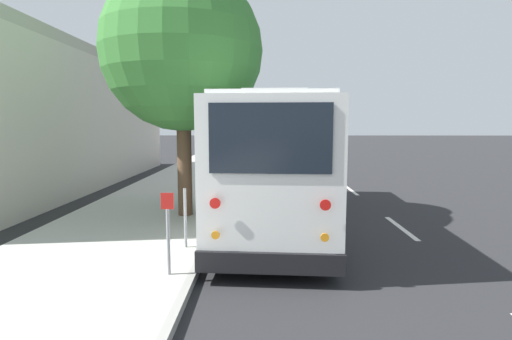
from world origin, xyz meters
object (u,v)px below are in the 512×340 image
object	(u,v)px
shuttle_bus	(277,155)
parked_sedan_white	(259,145)
street_tree	(183,40)
sign_post_far	(185,218)
sign_post_near	(168,233)
parked_sedan_tan	(260,142)
parked_sedan_blue	(262,148)
parked_sedan_maroon	(259,154)
parked_sedan_black	(263,163)

from	to	relation	value
shuttle_bus	parked_sedan_white	xyz separation A→B (m)	(29.13, 0.67, -1.29)
street_tree	shuttle_bus	bearing A→B (deg)	-96.32
shuttle_bus	sign_post_far	size ratio (longest dim) A/B	7.49
sign_post_far	sign_post_near	bearing A→B (deg)	180.00
parked_sedan_tan	parked_sedan_blue	bearing A→B (deg)	-177.64
parked_sedan_white	parked_sedan_maroon	bearing A→B (deg)	-177.70
shuttle_bus	parked_sedan_blue	world-z (taller)	shuttle_bus
parked_sedan_white	sign_post_near	xyz separation A→B (m)	(-33.51, 1.35, 0.31)
parked_sedan_blue	sign_post_near	world-z (taller)	sign_post_near
parked_sedan_maroon	sign_post_far	xyz separation A→B (m)	(-19.74, 1.38, 0.20)
parked_sedan_blue	parked_sedan_tan	distance (m)	13.69
parked_sedan_white	street_tree	world-z (taller)	street_tree
sign_post_far	parked_sedan_tan	bearing A→B (deg)	-2.02
street_tree	sign_post_far	size ratio (longest dim) A/B	5.92
parked_sedan_maroon	sign_post_near	distance (m)	21.32
parked_sedan_blue	sign_post_far	distance (m)	25.91
parked_sedan_maroon	street_tree	xyz separation A→B (m)	(-16.60, 1.97, 4.45)
sign_post_near	sign_post_far	xyz separation A→B (m)	(1.53, 0.00, -0.11)
parked_sedan_white	parked_sedan_tan	xyz separation A→B (m)	(7.56, -0.04, -0.00)
parked_sedan_tan	sign_post_near	bearing A→B (deg)	179.46
parked_sedan_black	parked_sedan_blue	size ratio (longest dim) A/B	1.06
shuttle_bus	parked_sedan_white	bearing A→B (deg)	4.85
parked_sedan_maroon	sign_post_near	size ratio (longest dim) A/B	3.09
parked_sedan_tan	street_tree	size ratio (longest dim) A/B	0.63
parked_sedan_maroon	parked_sedan_blue	distance (m)	6.12
street_tree	sign_post_far	distance (m)	5.32
sign_post_near	sign_post_far	world-z (taller)	sign_post_near
parked_sedan_maroon	parked_sedan_tan	size ratio (longest dim) A/B	0.95
parked_sedan_tan	parked_sedan_white	bearing A→B (deg)	-178.93
parked_sedan_black	sign_post_near	world-z (taller)	sign_post_near
parked_sedan_maroon	parked_sedan_white	size ratio (longest dim) A/B	0.97
parked_sedan_white	sign_post_far	bearing A→B (deg)	179.73
parked_sedan_black	sign_post_far	bearing A→B (deg)	176.88
parked_sedan_tan	parked_sedan_maroon	bearing A→B (deg)	-178.63
parked_sedan_black	parked_sedan_tan	distance (m)	26.38
street_tree	sign_post_far	bearing A→B (deg)	-169.48
parked_sedan_maroon	parked_sedan_tan	xyz separation A→B (m)	(19.80, -0.01, -0.00)
parked_sedan_maroon	sign_post_far	bearing A→B (deg)	172.63
parked_sedan_tan	sign_post_near	size ratio (longest dim) A/B	3.27
parked_sedan_tan	sign_post_near	xyz separation A→B (m)	(-41.07, 1.39, 0.31)
parked_sedan_blue	street_tree	distance (m)	23.25
sign_post_near	parked_sedan_white	bearing A→B (deg)	-2.31
parked_sedan_blue	street_tree	xyz separation A→B (m)	(-22.72, 2.21, 4.42)
parked_sedan_maroon	sign_post_far	size ratio (longest dim) A/B	3.52
parked_sedan_white	sign_post_near	world-z (taller)	sign_post_near
sign_post_far	parked_sedan_black	bearing A→B (deg)	-7.28
parked_sedan_maroon	parked_sedan_white	distance (m)	12.24
sign_post_near	parked_sedan_blue	bearing A→B (deg)	-3.39
shuttle_bus	parked_sedan_blue	distance (m)	23.05
parked_sedan_white	parked_sedan_blue	bearing A→B (deg)	-175.30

